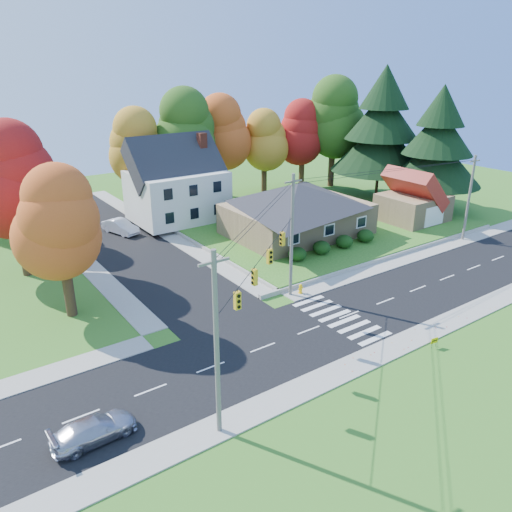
{
  "coord_description": "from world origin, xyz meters",
  "views": [
    {
      "loc": [
        -24.8,
        -23.16,
        17.77
      ],
      "look_at": [
        -2.94,
        8.0,
        2.85
      ],
      "focal_mm": 35.0,
      "sensor_mm": 36.0,
      "label": 1
    }
  ],
  "objects_px": {
    "silver_sedan": "(94,430)",
    "white_car": "(121,227)",
    "ranch_house": "(297,208)",
    "fire_hydrant": "(301,289)"
  },
  "relations": [
    {
      "from": "ranch_house",
      "to": "white_car",
      "type": "height_order",
      "value": "ranch_house"
    },
    {
      "from": "silver_sedan",
      "to": "white_car",
      "type": "height_order",
      "value": "white_car"
    },
    {
      "from": "silver_sedan",
      "to": "fire_hydrant",
      "type": "height_order",
      "value": "silver_sedan"
    },
    {
      "from": "ranch_house",
      "to": "silver_sedan",
      "type": "xyz_separation_m",
      "value": [
        -27.95,
        -18.17,
        -2.62
      ]
    },
    {
      "from": "silver_sedan",
      "to": "ranch_house",
      "type": "bearing_deg",
      "value": -59.45
    },
    {
      "from": "ranch_house",
      "to": "fire_hydrant",
      "type": "xyz_separation_m",
      "value": [
        -8.66,
        -11.08,
        -2.85
      ]
    },
    {
      "from": "ranch_house",
      "to": "silver_sedan",
      "type": "distance_m",
      "value": 33.44
    },
    {
      "from": "silver_sedan",
      "to": "fire_hydrant",
      "type": "xyz_separation_m",
      "value": [
        19.29,
        7.09,
        -0.23
      ]
    },
    {
      "from": "silver_sedan",
      "to": "white_car",
      "type": "xyz_separation_m",
      "value": [
        12.92,
        30.29,
        0.15
      ]
    },
    {
      "from": "silver_sedan",
      "to": "white_car",
      "type": "distance_m",
      "value": 32.93
    }
  ]
}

